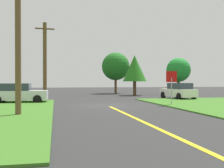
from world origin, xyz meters
TOP-DOWN VIEW (x-y plane):
  - ground_plane at (0.00, 0.00)m, footprint 120.00×120.00m
  - lane_stripe_center at (0.00, -8.00)m, footprint 0.20×14.00m
  - stop_sign at (4.73, -0.81)m, footprint 0.82×0.11m
  - car_on_crossroad at (8.47, 5.91)m, footprint 2.39×4.54m
  - parked_car_near_building at (-6.80, 3.94)m, footprint 4.62×2.33m
  - utility_pole_near at (-5.66, -5.04)m, footprint 1.80×0.31m
  - utility_pole_mid at (-4.74, 6.95)m, footprint 1.80×0.36m
  - oak_tree_left at (4.99, 19.64)m, footprint 4.10×4.10m
  - pine_tree_center at (12.97, 15.36)m, footprint 3.34×3.34m
  - oak_tree_right at (6.07, 13.41)m, footprint 3.02×3.02m

SIDE VIEW (x-z plane):
  - ground_plane at x=0.00m, z-range 0.00..0.00m
  - lane_stripe_center at x=0.00m, z-range 0.00..0.01m
  - car_on_crossroad at x=8.47m, z-range -0.01..1.61m
  - parked_car_near_building at x=-6.80m, z-range 0.00..1.62m
  - stop_sign at x=4.73m, z-range 0.54..3.10m
  - pine_tree_center at x=12.97m, z-range 0.83..5.88m
  - oak_tree_right at x=6.07m, z-range 0.86..5.96m
  - utility_pole_mid at x=-4.74m, z-range 0.08..7.47m
  - oak_tree_left at x=4.99m, z-range 0.96..7.01m
  - utility_pole_near at x=-5.66m, z-range 0.11..8.06m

